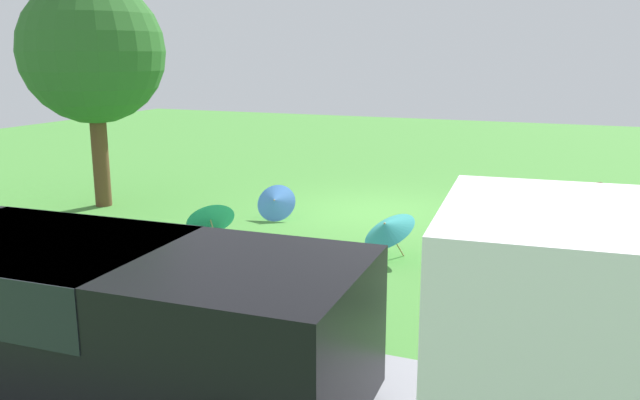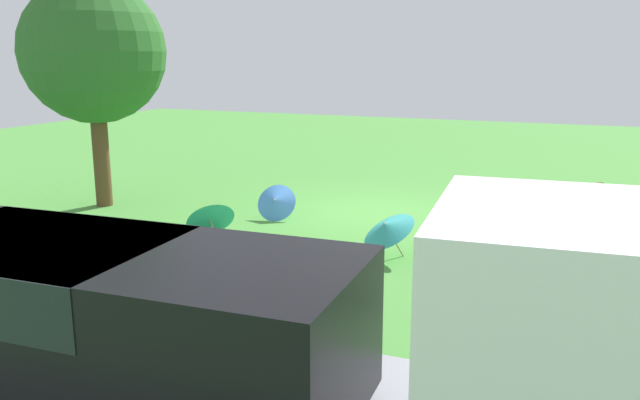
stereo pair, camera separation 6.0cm
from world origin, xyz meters
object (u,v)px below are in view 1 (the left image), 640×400
at_px(shade_tree, 93,53).
at_px(parasol_blue_0, 300,251).
at_px(parasol_teal_0, 387,228).
at_px(parasol_pink_0, 585,206).
at_px(park_bench, 583,283).
at_px(van_dark, 104,310).
at_px(parasol_blue_1, 275,202).
at_px(parasol_red_0, 581,187).
at_px(parasol_purple_0, 95,227).
at_px(parasol_teal_1, 210,217).

bearing_deg(shade_tree, parasol_blue_0, 155.87).
relative_size(parasol_teal_0, parasol_pink_0, 1.12).
relative_size(park_bench, parasol_teal_0, 1.34).
bearing_deg(parasol_teal_0, parasol_blue_0, 55.13).
distance_m(van_dark, park_bench, 5.66).
relative_size(shade_tree, parasol_blue_1, 5.56).
height_order(shade_tree, parasol_red_0, shade_tree).
xyz_separation_m(shade_tree, parasol_blue_0, (-5.88, 2.63, -2.86)).
distance_m(parasol_blue_0, parasol_red_0, 7.42).
xyz_separation_m(park_bench, parasol_purple_0, (7.70, -0.07, -0.09)).
height_order(parasol_blue_0, parasol_red_0, parasol_red_0).
height_order(parasol_blue_0, parasol_purple_0, parasol_blue_0).
bearing_deg(van_dark, shade_tree, -49.26).
bearing_deg(parasol_purple_0, van_dark, 132.40).
xyz_separation_m(park_bench, parasol_teal_1, (6.23, -1.37, -0.08)).
bearing_deg(parasol_blue_0, park_bench, 179.15).
bearing_deg(parasol_teal_0, parasol_purple_0, 15.53).
distance_m(park_bench, parasol_teal_0, 3.26).
distance_m(parasol_teal_1, parasol_red_0, 7.96).
height_order(parasol_pink_0, parasol_blue_1, parasol_pink_0).
height_order(van_dark, parasol_pink_0, van_dark).
height_order(shade_tree, parasol_blue_0, shade_tree).
bearing_deg(van_dark, park_bench, -137.32).
distance_m(park_bench, parasol_pink_0, 4.75).
bearing_deg(parasol_blue_0, parasol_purple_0, -0.26).
height_order(parasol_teal_0, parasol_blue_1, parasol_teal_0).
bearing_deg(parasol_blue_1, shade_tree, 4.28).
bearing_deg(park_bench, parasol_teal_0, -25.41).
bearing_deg(parasol_teal_1, parasol_purple_0, 41.35).
distance_m(parasol_teal_0, parasol_pink_0, 4.46).
bearing_deg(parasol_teal_0, parasol_pink_0, -131.20).
height_order(van_dark, parasol_teal_1, van_dark).
height_order(park_bench, shade_tree, shade_tree).
xyz_separation_m(park_bench, parasol_blue_1, (5.72, -2.99, -0.09)).
bearing_deg(parasol_teal_1, parasol_pink_0, -151.49).
bearing_deg(parasol_purple_0, parasol_teal_0, -164.47).
distance_m(van_dark, parasol_teal_1, 5.62).
bearing_deg(parasol_red_0, parasol_teal_0, 60.74).
height_order(parasol_blue_0, parasol_teal_0, parasol_teal_0).
height_order(van_dark, parasol_teal_0, van_dark).
bearing_deg(parasol_teal_0, shade_tree, -10.74).
height_order(van_dark, shade_tree, shade_tree).
height_order(parasol_teal_1, parasol_purple_0, parasol_teal_1).
relative_size(parasol_teal_1, parasol_pink_0, 0.99).
xyz_separation_m(van_dark, parasol_red_0, (-4.03, -10.27, -0.47)).
xyz_separation_m(parasol_red_0, parasol_blue_1, (5.61, 3.46, -0.07)).
distance_m(shade_tree, parasol_red_0, 10.73).
bearing_deg(parasol_purple_0, shade_tree, -51.90).
height_order(parasol_teal_0, parasol_teal_1, parasol_teal_0).
relative_size(parasol_teal_0, parasol_teal_1, 1.14).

